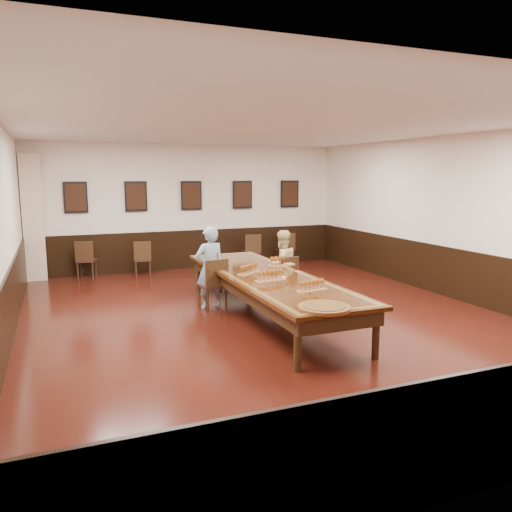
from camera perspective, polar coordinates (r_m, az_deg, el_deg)
name	(u,v)px	position (r m, az deg, el deg)	size (l,w,h in m)	color
floor	(267,318)	(8.65, 1.25, -7.12)	(8.00, 10.00, 0.02)	black
ceiling	(268,126)	(8.33, 1.33, 14.65)	(8.00, 10.00, 0.02)	white
wall_back	(191,207)	(13.07, -7.45, 5.57)	(8.00, 0.02, 3.20)	#EFDCC8
wall_right	(454,217)	(10.57, 21.74, 4.12)	(0.02, 10.00, 3.20)	#EFDCC8
chair_man	(212,284)	(9.10, -5.00, -3.18)	(0.44, 0.48, 0.94)	black
chair_woman	(284,277)	(9.82, 3.26, -2.46)	(0.41, 0.44, 0.87)	black
spare_chair_a	(86,259)	(12.52, -18.82, -0.33)	(0.42, 0.46, 0.89)	black
spare_chair_b	(142,258)	(12.40, -12.87, -0.24)	(0.40, 0.44, 0.86)	black
spare_chair_c	(252,251)	(13.12, -0.51, 0.60)	(0.42, 0.46, 0.90)	black
spare_chair_d	(285,248)	(13.61, 3.38, 0.87)	(0.41, 0.45, 0.88)	black
person_man	(210,268)	(9.14, -5.29, -1.33)	(0.55, 0.36, 1.51)	teal
person_woman	(282,264)	(9.85, 2.97, -0.97)	(0.67, 0.52, 1.36)	beige
pink_phone	(299,272)	(8.70, 4.92, -1.84)	(0.08, 0.15, 0.01)	#CB437A
curtain	(33,218)	(12.49, -24.14, 3.97)	(0.45, 0.18, 2.90)	beige
wainscoting	(267,289)	(8.52, 1.26, -3.83)	(8.00, 10.00, 1.00)	black
conference_table	(267,283)	(8.49, 1.26, -3.10)	(1.40, 5.00, 0.76)	black
posters	(191,195)	(12.99, -7.40, 6.87)	(6.14, 0.04, 0.74)	black
flight_a	(249,269)	(8.53, -0.81, -1.53)	(0.48, 0.37, 0.18)	#A27244
flight_b	(280,261)	(9.26, 2.71, -0.62)	(0.53, 0.22, 0.19)	#A27244
flight_c	(270,276)	(7.95, 1.65, -2.28)	(0.53, 0.24, 0.19)	#A27244
flight_d	(312,286)	(7.31, 6.40, -3.41)	(0.49, 0.22, 0.18)	#A27244
red_plate_grp	(282,278)	(8.20, 3.04, -2.49)	(0.20, 0.20, 0.03)	red
carved_platter	(324,308)	(6.38, 7.79, -5.86)	(0.82, 0.82, 0.05)	#572811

